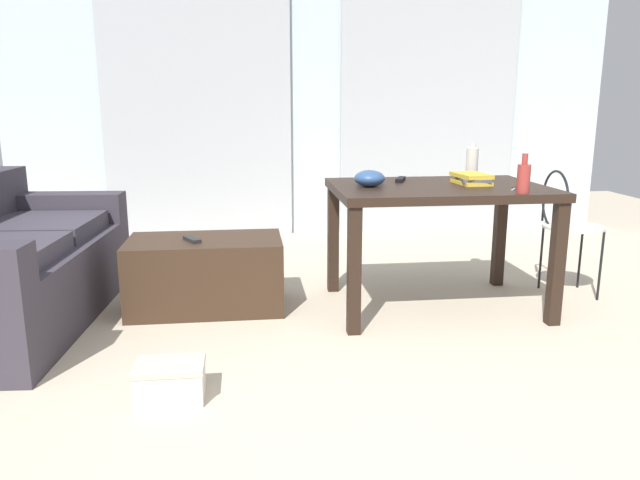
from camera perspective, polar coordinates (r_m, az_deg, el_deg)
The scene contains 15 objects.
ground_plane at distance 3.82m, azimuth 3.52°, elevation -6.22°, with size 9.08×9.08×0.00m, color beige.
wall_back at distance 5.88m, azimuth -0.50°, elevation 13.82°, with size 5.72×0.10×2.69m, color silver.
curtains at distance 5.79m, azimuth -0.39°, elevation 11.85°, with size 3.91×0.03×2.29m.
couch at distance 3.88m, azimuth -27.71°, elevation -2.40°, with size 1.00×1.82×0.82m.
coffee_table at distance 3.77m, azimuth -10.75°, elevation -3.15°, with size 0.93×0.52×0.44m.
craft_table at distance 3.72m, azimuth 11.09°, elevation 3.57°, with size 1.26×0.89×0.76m.
wire_chair at distance 4.22m, azimuth 22.13°, elevation 1.99°, with size 0.39×0.40×0.83m.
bottle_near at distance 4.10m, azimuth 14.19°, elevation 7.11°, with size 0.08×0.08×0.23m.
bottle_far at distance 3.47m, azimuth 18.71°, elevation 5.62°, with size 0.07×0.07×0.22m.
bowl at distance 3.58m, azimuth 4.71°, elevation 5.84°, with size 0.18×0.18×0.10m, color #2D4C7A.
book_stack at distance 3.81m, azimuth 14.18°, elevation 5.66°, with size 0.21×0.29×0.06m.
tv_remote_on_table at distance 3.84m, azimuth 7.63°, elevation 5.70°, with size 0.04×0.17×0.02m, color black.
scissors at distance 3.65m, azimuth 18.01°, elevation 4.67°, with size 0.09×0.12×0.00m.
tv_remote_primary at distance 3.67m, azimuth -12.03°, elevation 0.05°, with size 0.05×0.16×0.02m, color #232326.
shoebox at distance 2.73m, azimuth -14.01°, elevation -12.82°, with size 0.30×0.21×0.16m.
Camera 1 is at (-0.67, -2.05, 1.25)m, focal length 33.80 mm.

